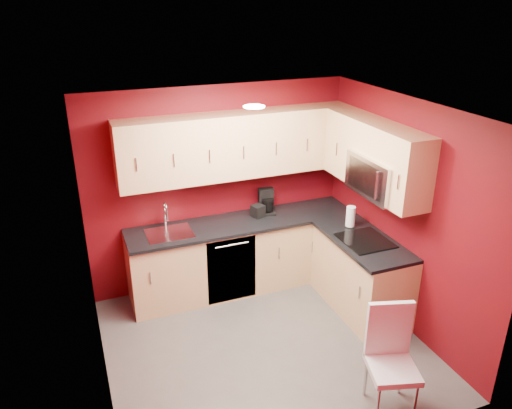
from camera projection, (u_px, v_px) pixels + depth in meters
floor at (265, 346)px, 5.28m from camera, size 3.20×3.20×0.00m
ceiling at (267, 112)px, 4.30m from camera, size 3.20×3.20×0.00m
wall_back at (219, 188)px, 6.08m from camera, size 3.20×0.00×3.20m
wall_front at (347, 331)px, 3.51m from camera, size 3.20×0.00×3.20m
wall_left at (93, 272)px, 4.25m from camera, size 0.00×3.00×3.00m
wall_right at (404, 216)px, 5.33m from camera, size 0.00×3.00×3.00m
base_cabinets_back at (243, 255)px, 6.21m from camera, size 2.80×0.60×0.87m
base_cabinets_right at (361, 275)px, 5.76m from camera, size 0.60×1.30×0.87m
countertop_back at (243, 223)px, 6.02m from camera, size 2.80×0.63×0.04m
countertop_right at (363, 241)px, 5.57m from camera, size 0.63×1.27×0.04m
upper_cabinets_back at (238, 145)px, 5.77m from camera, size 2.80×0.35×0.75m
upper_cabinets_right at (372, 149)px, 5.40m from camera, size 0.35×1.55×0.75m
microwave at (380, 176)px, 5.27m from camera, size 0.42×0.76×0.42m
cooktop at (365, 240)px, 5.53m from camera, size 0.50×0.55×0.01m
sink at (169, 230)px, 5.71m from camera, size 0.52×0.42×0.35m
dishwasher_front at (232, 270)px, 5.87m from camera, size 0.60×0.02×0.82m
downlight at (254, 107)px, 4.57m from camera, size 0.20×0.20×0.01m
coffee_maker at (267, 202)px, 6.17m from camera, size 0.22×0.27×0.31m
napkin_holder at (258, 211)px, 6.10m from camera, size 0.18×0.18×0.15m
paper_towel at (351, 217)px, 5.82m from camera, size 0.17×0.17×0.25m
dining_chair at (393, 364)px, 4.29m from camera, size 0.51×0.52×1.00m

